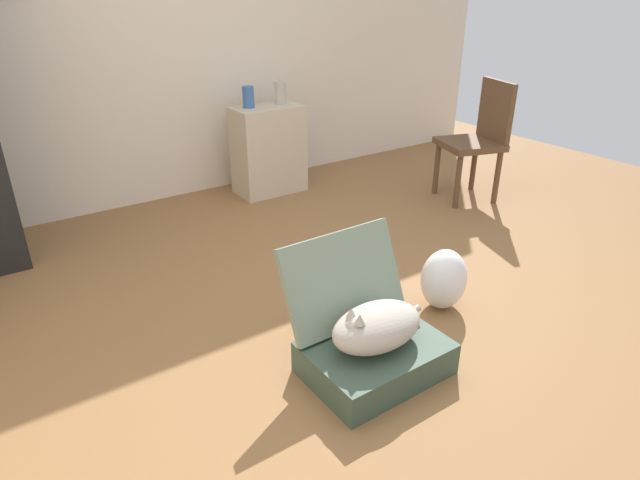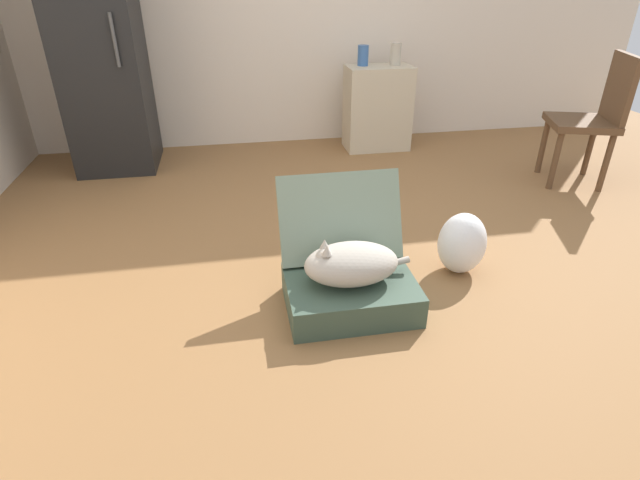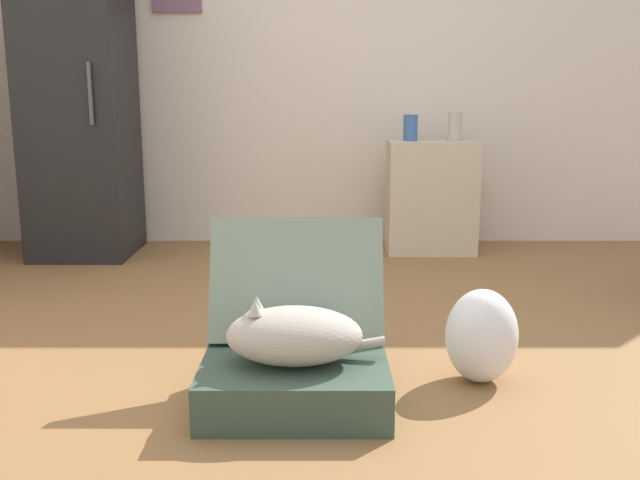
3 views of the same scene
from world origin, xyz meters
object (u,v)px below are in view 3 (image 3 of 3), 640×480
at_px(suitcase_base, 295,385).
at_px(plastic_bag_white, 482,336).
at_px(vase_tall, 411,128).
at_px(vase_short, 456,127).
at_px(side_table, 432,197).
at_px(refrigerator, 81,109).
at_px(cat, 294,335).

distance_m(suitcase_base, plastic_bag_white, 0.70).
relative_size(vase_tall, vase_short, 0.92).
relative_size(plastic_bag_white, vase_short, 1.90).
height_order(plastic_bag_white, side_table, side_table).
bearing_deg(plastic_bag_white, side_table, 86.19).
height_order(vase_tall, vase_short, vase_short).
distance_m(plastic_bag_white, refrigerator, 3.00).
bearing_deg(vase_tall, cat, -105.61).
bearing_deg(suitcase_base, vase_tall, 74.50).
xyz_separation_m(suitcase_base, refrigerator, (-1.40, 2.27, 0.84)).
bearing_deg(plastic_bag_white, refrigerator, 134.97).
height_order(side_table, vase_tall, vase_tall).
relative_size(refrigerator, vase_short, 10.28).
bearing_deg(refrigerator, side_table, 1.31).
height_order(cat, vase_short, vase_short).
xyz_separation_m(suitcase_base, vase_short, (0.93, 2.35, 0.73)).
bearing_deg(plastic_bag_white, vase_tall, 89.98).
bearing_deg(vase_tall, suitcase_base, -105.50).
relative_size(suitcase_base, refrigerator, 0.33).
xyz_separation_m(cat, plastic_bag_white, (0.66, 0.22, -0.08)).
distance_m(cat, vase_tall, 2.51).
distance_m(suitcase_base, refrigerator, 2.80).
bearing_deg(vase_tall, plastic_bag_white, -90.02).
xyz_separation_m(suitcase_base, plastic_bag_white, (0.65, 0.22, 0.09)).
bearing_deg(suitcase_base, plastic_bag_white, 18.32).
bearing_deg(plastic_bag_white, vase_short, 82.52).
bearing_deg(refrigerator, vase_tall, 2.50).
height_order(plastic_bag_white, refrigerator, refrigerator).
distance_m(vase_tall, vase_short, 0.28).
bearing_deg(vase_short, refrigerator, -178.21).
height_order(suitcase_base, vase_short, vase_short).
height_order(plastic_bag_white, vase_short, vase_short).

